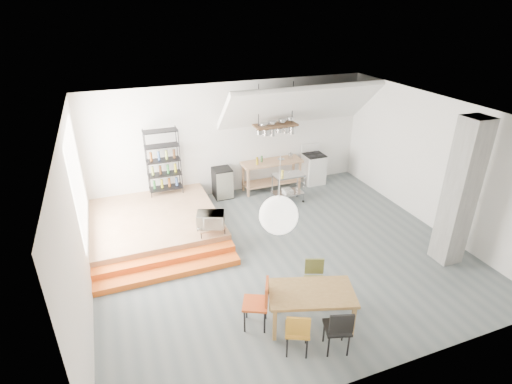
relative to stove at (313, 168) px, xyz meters
name	(u,v)px	position (x,y,z in m)	size (l,w,h in m)	color
floor	(281,252)	(-2.50, -3.16, -0.48)	(8.00, 8.00, 0.00)	#566164
wall_back	(232,139)	(-2.50, 0.34, 1.12)	(8.00, 0.04, 3.20)	silver
wall_left	(77,223)	(-6.50, -3.16, 1.12)	(0.04, 7.00, 3.20)	silver
wall_right	(434,163)	(1.50, -3.16, 1.12)	(0.04, 7.00, 3.20)	silver
ceiling	(285,113)	(-2.50, -3.16, 2.72)	(8.00, 7.00, 0.02)	white
slope_ceiling	(300,105)	(-0.70, -0.26, 2.07)	(4.40, 1.80, 0.15)	white
window_pane	(78,180)	(-6.48, -1.66, 1.32)	(0.02, 2.50, 2.20)	white
platform	(155,223)	(-5.00, -1.16, -0.28)	(3.00, 3.00, 0.40)	#99714C
step_lower	(169,273)	(-5.00, -3.11, -0.41)	(3.00, 0.35, 0.13)	orange
step_upper	(166,261)	(-5.00, -2.76, -0.35)	(3.00, 0.35, 0.27)	orange
concrete_column	(460,193)	(0.80, -4.66, 1.12)	(0.50, 0.50, 3.20)	slate
kitchen_counter	(272,170)	(-1.40, -0.01, 0.15)	(1.80, 0.60, 0.91)	#99714C
stove	(313,168)	(0.00, 0.00, 0.00)	(0.60, 0.60, 1.18)	white
pot_rack	(277,128)	(-1.37, -0.23, 1.50)	(1.20, 0.50, 1.43)	#422A1A
wire_shelving	(163,161)	(-4.50, 0.04, 0.85)	(0.88, 0.38, 1.80)	black
microwave_shelf	(211,227)	(-3.90, -2.41, 0.07)	(0.60, 0.40, 0.16)	#99714C
paper_lantern	(279,215)	(-3.49, -5.16, 1.72)	(0.60, 0.60, 0.60)	white
dining_table	(311,295)	(-2.92, -5.34, 0.14)	(1.64, 1.23, 0.69)	brown
chair_mustard	(298,330)	(-3.43, -5.87, 0.03)	(0.52, 0.52, 0.85)	#A46F1C
chair_black	(339,327)	(-2.82, -6.07, 0.04)	(0.50, 0.50, 0.87)	black
chair_olive	(314,277)	(-2.54, -4.77, 0.01)	(0.49, 0.49, 0.82)	brown
chair_red	(260,300)	(-3.76, -5.08, 0.08)	(0.57, 0.57, 0.94)	#C54C1C
rolling_cart	(288,184)	(-1.29, -0.93, 0.06)	(0.86, 0.49, 0.84)	silver
mini_fridge	(223,183)	(-2.91, 0.04, -0.04)	(0.51, 0.51, 0.87)	black
microwave	(211,220)	(-3.90, -2.41, 0.25)	(0.61, 0.41, 0.34)	beige
bowl	(281,160)	(-1.13, -0.06, 0.45)	(0.19, 0.19, 0.05)	silver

